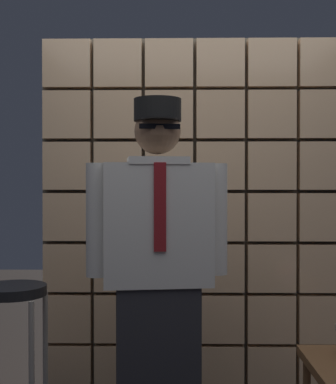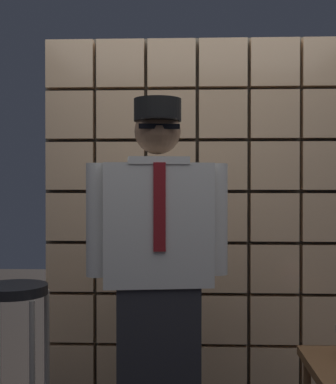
% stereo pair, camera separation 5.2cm
% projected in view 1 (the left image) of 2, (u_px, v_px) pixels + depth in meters
% --- Properties ---
extents(glass_block_wall, '(1.94, 0.10, 2.26)m').
position_uv_depth(glass_block_wall, '(194.00, 217.00, 3.34)').
color(glass_block_wall, '#E0B78C').
rests_on(glass_block_wall, ground).
extents(standing_person, '(0.69, 0.32, 1.72)m').
position_uv_depth(standing_person, '(158.00, 270.00, 2.55)').
color(standing_person, '#28282D').
rests_on(standing_person, ground).
extents(bar_stool, '(0.34, 0.34, 0.80)m').
position_uv_depth(bar_stool, '(12.00, 327.00, 2.65)').
color(bar_stool, black).
rests_on(bar_stool, ground).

